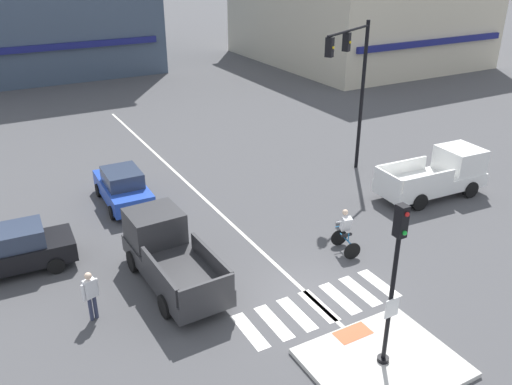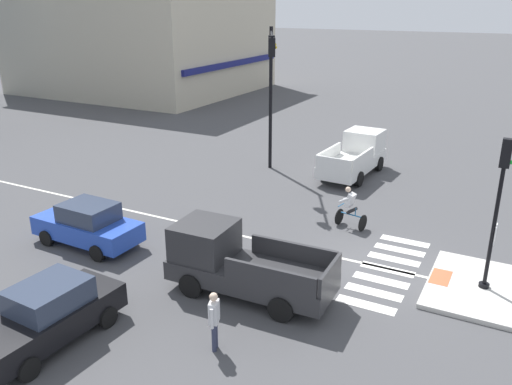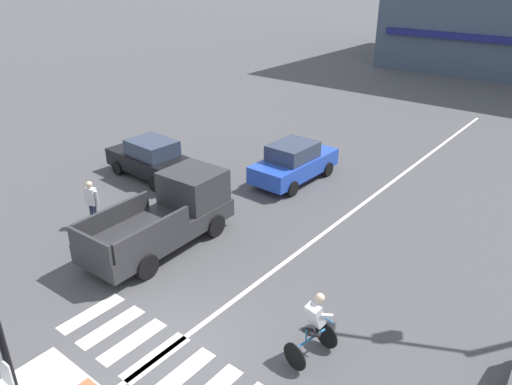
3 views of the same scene
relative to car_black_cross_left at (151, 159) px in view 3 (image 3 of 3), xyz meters
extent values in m
plane|color=#474749|center=(8.12, -6.53, -0.81)|extent=(300.00, 300.00, 0.00)
cylinder|color=black|center=(8.12, -9.91, 1.35)|extent=(0.12, 0.12, 3.78)
cube|color=white|center=(8.12, -9.98, 1.16)|extent=(0.44, 0.03, 0.56)
cube|color=silver|center=(5.62, -6.91, -0.81)|extent=(0.44, 1.80, 0.01)
cube|color=silver|center=(6.45, -6.91, -0.81)|extent=(0.44, 1.80, 0.01)
cube|color=silver|center=(7.28, -6.91, -0.81)|extent=(0.44, 1.80, 0.01)
cube|color=silver|center=(8.12, -6.91, -0.81)|extent=(0.44, 1.80, 0.01)
cube|color=silver|center=(8.95, -6.91, -0.81)|extent=(0.44, 1.80, 0.01)
cube|color=silver|center=(8.16, 3.47, -0.81)|extent=(0.14, 28.00, 0.01)
cube|color=navy|center=(6.23, 27.69, 2.29)|extent=(17.75, 0.30, 0.50)
cube|color=black|center=(-0.04, 0.00, -0.16)|extent=(4.18, 1.90, 0.70)
cube|color=#2D384C|center=(0.11, -0.01, 0.51)|extent=(1.97, 1.57, 0.64)
cylinder|color=black|center=(-1.35, -0.77, -0.51)|extent=(0.61, 0.21, 0.60)
cylinder|color=black|center=(-1.27, 0.90, -0.51)|extent=(0.61, 0.21, 0.60)
cylinder|color=black|center=(1.19, -0.89, -0.51)|extent=(0.61, 0.21, 0.60)
cylinder|color=black|center=(1.27, 0.77, -0.51)|extent=(0.61, 0.21, 0.60)
cube|color=#2347B7|center=(4.86, 3.44, -0.16)|extent=(1.79, 4.14, 0.70)
cube|color=#2D384C|center=(4.85, 3.29, 0.51)|extent=(1.52, 1.93, 0.64)
cylinder|color=black|center=(4.05, 4.73, -0.51)|extent=(0.19, 0.60, 0.60)
cylinder|color=black|center=(5.72, 4.69, -0.51)|extent=(0.19, 0.60, 0.60)
cylinder|color=black|center=(4.00, 2.18, -0.51)|extent=(0.19, 0.60, 0.60)
cylinder|color=black|center=(5.66, 2.15, -0.51)|extent=(0.19, 0.60, 0.60)
cube|color=#2D2D30|center=(4.56, -3.58, -0.13)|extent=(2.08, 5.16, 0.60)
cube|color=#2D2D30|center=(4.50, -1.98, 0.72)|extent=(1.86, 1.76, 1.10)
cube|color=#2D384C|center=(4.47, -1.15, 0.80)|extent=(1.62, 0.14, 0.60)
cube|color=#2D2D30|center=(3.70, -4.63, 0.47)|extent=(0.22, 2.81, 0.60)
cube|color=#2D2D30|center=(5.48, -4.57, 0.47)|extent=(0.22, 2.81, 0.60)
cube|color=#2D2D30|center=(4.64, -6.08, 0.47)|extent=(1.80, 0.16, 0.60)
cylinder|color=black|center=(3.59, -2.04, -0.43)|extent=(0.27, 0.77, 0.76)
cylinder|color=black|center=(5.41, -1.97, -0.43)|extent=(0.27, 0.77, 0.76)
cylinder|color=black|center=(3.69, -5.02, -0.43)|extent=(0.27, 0.77, 0.76)
cylinder|color=black|center=(5.52, -4.95, -0.43)|extent=(0.27, 0.77, 0.76)
cylinder|color=black|center=(10.99, -4.16, -0.48)|extent=(0.66, 0.16, 0.66)
cylinder|color=black|center=(10.80, -5.19, -0.48)|extent=(0.66, 0.16, 0.66)
cylinder|color=#2370AD|center=(10.89, -4.68, -0.26)|extent=(0.21, 0.89, 0.05)
cylinder|color=#2370AD|center=(10.86, -4.85, -0.08)|extent=(0.04, 0.04, 0.30)
cylinder|color=#2370AD|center=(10.98, -4.21, 0.04)|extent=(0.44, 0.11, 0.04)
cylinder|color=black|center=(10.81, -4.68, -0.08)|extent=(0.19, 0.41, 0.33)
cylinder|color=black|center=(10.97, -4.71, -0.08)|extent=(0.19, 0.41, 0.33)
cube|color=silver|center=(10.91, -4.60, 0.35)|extent=(0.40, 0.44, 0.60)
sphere|color=beige|center=(10.93, -4.48, 0.76)|extent=(0.22, 0.22, 0.22)
cylinder|color=silver|center=(10.78, -4.39, 0.35)|extent=(0.16, 0.46, 0.31)
cylinder|color=silver|center=(11.10, -4.45, 0.35)|extent=(0.16, 0.46, 0.31)
cylinder|color=#2D334C|center=(1.64, -4.08, -0.40)|extent=(0.12, 0.12, 0.82)
cylinder|color=#2D334C|center=(1.79, -4.03, -0.40)|extent=(0.12, 0.12, 0.82)
cube|color=silver|center=(1.72, -4.06, 0.31)|extent=(0.41, 0.32, 0.60)
cylinder|color=silver|center=(1.50, -4.13, 0.26)|extent=(0.09, 0.09, 0.56)
cylinder|color=silver|center=(1.93, -3.99, 0.26)|extent=(0.09, 0.09, 0.56)
sphere|color=beige|center=(1.72, -4.06, 0.75)|extent=(0.22, 0.22, 0.22)
camera|label=1|loc=(-0.33, -17.96, 9.60)|focal=37.15mm
camera|label=2|loc=(-7.92, -10.36, 7.72)|focal=36.93mm
camera|label=3|loc=(15.26, -12.18, 7.44)|focal=34.39mm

